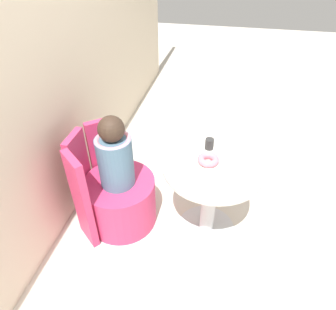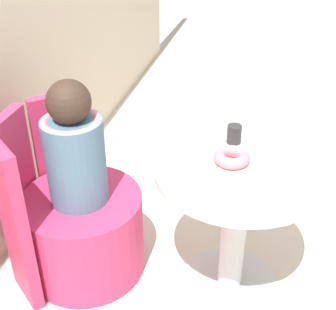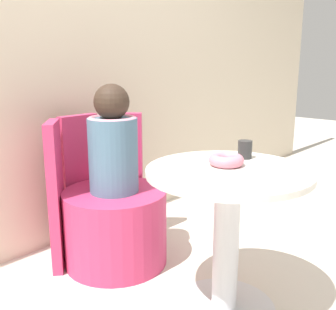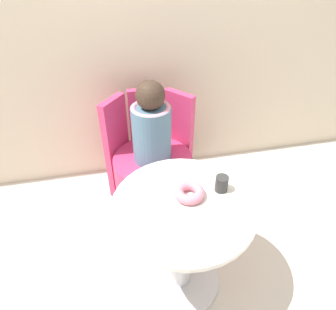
# 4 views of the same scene
# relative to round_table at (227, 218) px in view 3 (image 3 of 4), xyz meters

# --- Properties ---
(ground_plane) EXTENTS (12.00, 12.00, 0.00)m
(ground_plane) POSITION_rel_round_table_xyz_m (0.00, -0.01, -0.42)
(ground_plane) COLOR beige
(back_wall) EXTENTS (6.00, 0.06, 2.40)m
(back_wall) POSITION_rel_round_table_xyz_m (0.00, 1.12, 0.78)
(back_wall) COLOR beige
(back_wall) RESTS_ON ground_plane
(round_table) EXTENTS (0.66, 0.66, 0.63)m
(round_table) POSITION_rel_round_table_xyz_m (0.00, 0.00, 0.00)
(round_table) COLOR silver
(round_table) RESTS_ON ground_plane
(tub_chair) EXTENTS (0.53, 0.53, 0.39)m
(tub_chair) POSITION_rel_round_table_xyz_m (-0.03, 0.66, -0.22)
(tub_chair) COLOR #C63360
(tub_chair) RESTS_ON ground_plane
(booth_backrest) EXTENTS (0.63, 0.23, 0.76)m
(booth_backrest) POSITION_rel_round_table_xyz_m (-0.03, 0.89, -0.04)
(booth_backrest) COLOR #C63360
(booth_backrest) RESTS_ON ground_plane
(child_figure) EXTENTS (0.25, 0.25, 0.54)m
(child_figure) POSITION_rel_round_table_xyz_m (-0.03, 0.66, 0.22)
(child_figure) COLOR slate
(child_figure) RESTS_ON tub_chair
(donut) EXTENTS (0.14, 0.14, 0.05)m
(donut) POSITION_rel_round_table_xyz_m (0.04, 0.04, 0.23)
(donut) COLOR pink
(donut) RESTS_ON round_table
(cup) EXTENTS (0.06, 0.06, 0.08)m
(cup) POSITION_rel_round_table_xyz_m (0.19, 0.05, 0.25)
(cup) COLOR #2D2D2D
(cup) RESTS_ON round_table
(paper_napkin) EXTENTS (0.14, 0.14, 0.01)m
(paper_napkin) POSITION_rel_round_table_xyz_m (0.06, -0.12, 0.21)
(paper_napkin) COLOR silver
(paper_napkin) RESTS_ON round_table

